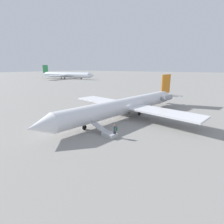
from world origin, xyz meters
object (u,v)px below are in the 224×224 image
at_px(airplane_main, 128,105).
at_px(boarding_stairs, 107,133).
at_px(passenger, 115,130).
at_px(airplane_far_right, 66,75).

xyz_separation_m(airplane_main, boarding_stairs, (9.62, 2.09, -1.69)).
bearing_deg(boarding_stairs, airplane_main, -66.93).
bearing_deg(airplane_main, passenger, 29.50).
distance_m(airplane_far_right, boarding_stairs, 115.91).
distance_m(boarding_stairs, passenger, 1.33).
height_order(airplane_main, passenger, airplane_main).
bearing_deg(boarding_stairs, airplane_far_right, -29.18).
relative_size(airplane_main, airplane_far_right, 0.67).
xyz_separation_m(airplane_far_right, passenger, (74.47, 89.98, -1.97)).
xyz_separation_m(boarding_stairs, passenger, (0.03, 1.18, 0.63)).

